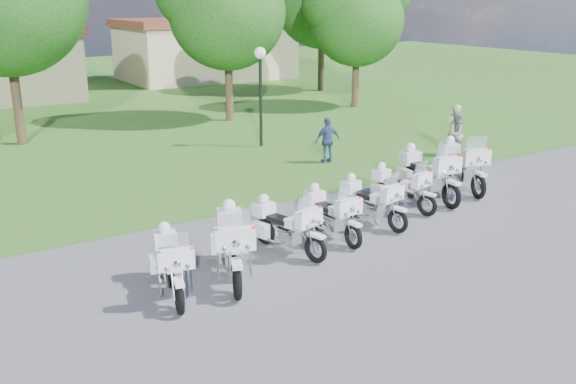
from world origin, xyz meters
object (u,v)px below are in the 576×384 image
motorcycle_4 (370,201)px  motorcycle_6 (427,173)px  motorcycle_0 (171,263)px  bystander_b (455,134)px  motorcycle_3 (330,213)px  motorcycle_5 (400,187)px  motorcycle_1 (232,243)px  bystander_c (328,140)px  motorcycle_7 (461,164)px  motorcycle_2 (285,226)px  lamp_post (260,71)px  bystander_a (454,130)px

motorcycle_4 → motorcycle_6: motorcycle_6 is taller
motorcycle_0 → bystander_b: bystander_b is taller
motorcycle_3 → motorcycle_5: motorcycle_3 is taller
motorcycle_1 → bystander_c: (7.24, 6.65, 0.07)m
motorcycle_7 → bystander_b: bearing=-114.5°
motorcycle_2 → bystander_c: 8.28m
motorcycle_5 → motorcycle_7: size_ratio=0.84×
bystander_b → motorcycle_6: bearing=7.7°
motorcycle_2 → motorcycle_7: bearing=177.7°
motorcycle_7 → lamp_post: size_ratio=0.67×
bystander_c → motorcycle_1: bearing=49.6°
motorcycle_4 → bystander_a: size_ratio=1.17×
motorcycle_5 → motorcycle_1: bearing=3.0°
motorcycle_2 → bystander_b: bearing=-169.9°
motorcycle_4 → bystander_c: bearing=-125.1°
motorcycle_6 → bystander_a: size_ratio=1.42×
lamp_post → bystander_c: 4.09m
motorcycle_0 → motorcycle_4: motorcycle_0 is taller
motorcycle_4 → motorcycle_5: size_ratio=1.02×
motorcycle_0 → motorcycle_1: motorcycle_1 is taller
motorcycle_1 → bystander_a: size_ratio=1.30×
motorcycle_4 → motorcycle_5: 1.56m
motorcycle_1 → bystander_a: 12.84m
lamp_post → bystander_c: size_ratio=2.37×
motorcycle_2 → motorcycle_4: motorcycle_2 is taller
motorcycle_2 → motorcycle_7: motorcycle_7 is taller
motorcycle_1 → lamp_post: size_ratio=0.64×
motorcycle_4 → bystander_c: bystander_c is taller
motorcycle_5 → bystander_b: bearing=-160.0°
motorcycle_3 → motorcycle_7: size_ratio=0.86×
motorcycle_1 → bystander_b: (11.71, 4.96, 0.07)m
motorcycle_5 → bystander_a: bystander_a is taller
motorcycle_4 → bystander_b: size_ratio=1.37×
bystander_c → motorcycle_3: bearing=61.6°
motorcycle_3 → motorcycle_4: motorcycle_4 is taller
motorcycle_2 → bystander_b: (10.08, 4.41, 0.17)m
motorcycle_1 → lamp_post: lamp_post is taller
motorcycle_5 → motorcycle_3: bearing=3.3°
motorcycle_1 → motorcycle_7: 9.03m
motorcycle_1 → motorcycle_6: (7.24, 1.80, 0.02)m
motorcycle_3 → motorcycle_6: motorcycle_6 is taller
motorcycle_6 → lamp_post: 8.59m
motorcycle_4 → lamp_post: lamp_post is taller
motorcycle_4 → bystander_c: 6.32m
motorcycle_7 → bystander_c: bearing=-51.9°
motorcycle_7 → lamp_post: bearing=-55.1°
motorcycle_5 → bystander_a: bearing=-159.4°
motorcycle_4 → lamp_post: 9.63m
motorcycle_3 → bystander_b: size_ratio=1.36×
motorcycle_6 → bystander_b: size_ratio=1.66×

